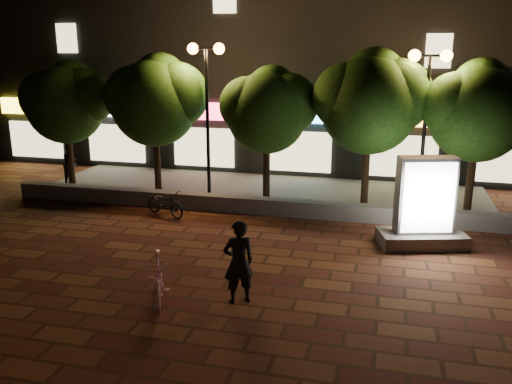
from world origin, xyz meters
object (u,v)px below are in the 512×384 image
(scooter_parked, at_px, (165,203))
(pedestrian, at_px, (71,163))
(tree_right, at_px, (371,99))
(ad_kiosk, at_px, (424,211))
(street_lamp_right, at_px, (428,90))
(tree_far_left, at_px, (67,100))
(tree_mid, at_px, (269,107))
(rider, at_px, (239,262))
(scooter_pink, at_px, (159,277))
(street_lamp_left, at_px, (207,82))
(tree_far_right, at_px, (480,108))
(tree_left, at_px, (156,97))

(scooter_parked, height_order, pedestrian, pedestrian)
(tree_right, height_order, pedestrian, tree_right)
(ad_kiosk, bearing_deg, tree_right, 116.66)
(street_lamp_right, bearing_deg, scooter_parked, -164.05)
(ad_kiosk, distance_m, scooter_parked, 7.73)
(tree_right, relative_size, street_lamp_right, 1.02)
(tree_far_left, height_order, tree_mid, tree_far_left)
(ad_kiosk, bearing_deg, pedestrian, 164.33)
(ad_kiosk, height_order, rider, ad_kiosk)
(scooter_pink, bearing_deg, tree_mid, 61.46)
(scooter_pink, bearing_deg, tree_far_left, 106.99)
(tree_far_left, bearing_deg, tree_mid, -0.00)
(tree_mid, bearing_deg, ad_kiosk, -33.22)
(ad_kiosk, xyz_separation_m, rider, (-3.83, -4.33, -0.08))
(tree_far_left, bearing_deg, street_lamp_left, -2.76)
(scooter_parked, bearing_deg, scooter_pink, -133.09)
(street_lamp_left, distance_m, street_lamp_right, 7.00)
(tree_far_right, xyz_separation_m, rider, (-5.41, -7.56, -2.48))
(street_lamp_right, relative_size, rider, 2.80)
(tree_far_left, distance_m, ad_kiosk, 13.04)
(pedestrian, bearing_deg, rider, -137.64)
(tree_right, xyz_separation_m, scooter_parked, (-6.05, -2.46, -3.15))
(tree_far_left, height_order, tree_right, tree_right)
(tree_far_left, relative_size, street_lamp_right, 0.93)
(tree_right, bearing_deg, scooter_pink, -116.18)
(tree_far_left, height_order, tree_far_right, tree_far_right)
(tree_right, relative_size, rider, 2.85)
(scooter_pink, relative_size, rider, 0.92)
(tree_far_left, xyz_separation_m, tree_far_right, (14.00, 0.00, 0.08))
(rider, bearing_deg, tree_mid, -115.01)
(ad_kiosk, relative_size, rider, 1.38)
(tree_right, bearing_deg, scooter_parked, -157.86)
(tree_mid, height_order, tree_far_right, tree_far_right)
(tree_far_left, height_order, scooter_pink, tree_far_left)
(tree_far_left, relative_size, scooter_pink, 2.82)
(tree_right, bearing_deg, ad_kiosk, -63.34)
(street_lamp_right, xyz_separation_m, rider, (-3.85, -7.30, -3.00))
(street_lamp_left, bearing_deg, rider, -66.66)
(tree_mid, height_order, scooter_pink, tree_mid)
(tree_left, height_order, tree_right, tree_right)
(tree_left, xyz_separation_m, scooter_pink, (3.44, -7.85, -2.95))
(tree_far_right, distance_m, street_lamp_left, 8.58)
(tree_far_left, distance_m, street_lamp_right, 12.47)
(tree_far_right, relative_size, scooter_pink, 2.90)
(pedestrian, bearing_deg, tree_far_right, -97.44)
(tree_far_left, bearing_deg, ad_kiosk, -14.55)
(street_lamp_right, relative_size, pedestrian, 3.24)
(street_lamp_left, bearing_deg, tree_far_left, 177.24)
(rider, height_order, pedestrian, rider)
(tree_far_left, height_order, ad_kiosk, tree_far_left)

